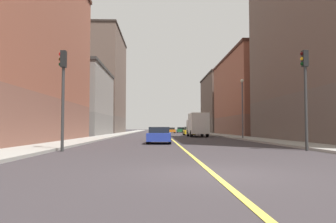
# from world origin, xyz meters

# --- Properties ---
(ground_plane) EXTENTS (400.00, 400.00, 0.00)m
(ground_plane) POSITION_xyz_m (0.00, 0.00, 0.00)
(ground_plane) COLOR #373235
(ground_plane) RESTS_ON ground
(sidewalk_left) EXTENTS (2.87, 168.00, 0.15)m
(sidewalk_left) POSITION_xyz_m (8.43, 49.00, 0.07)
(sidewalk_left) COLOR #9E9B93
(sidewalk_left) RESTS_ON ground
(sidewalk_right) EXTENTS (2.87, 168.00, 0.15)m
(sidewalk_right) POSITION_xyz_m (-8.43, 49.00, 0.07)
(sidewalk_right) COLOR #9E9B93
(sidewalk_right) RESTS_ON ground
(lane_center_stripe) EXTENTS (0.16, 154.00, 0.01)m
(lane_center_stripe) POSITION_xyz_m (0.00, 49.00, 0.01)
(lane_center_stripe) COLOR #E5D14C
(lane_center_stripe) RESTS_ON ground
(building_left_mid) EXTENTS (9.24, 22.76, 13.18)m
(building_left_mid) POSITION_xyz_m (14.34, 43.90, 6.60)
(building_left_mid) COLOR brown
(building_left_mid) RESTS_ON ground
(building_left_far) EXTENTS (9.24, 18.53, 13.50)m
(building_left_far) POSITION_xyz_m (14.34, 66.24, 6.76)
(building_left_far) COLOR brown
(building_left_far) RESTS_ON ground
(building_right_corner) EXTENTS (9.24, 24.04, 16.93)m
(building_right_corner) POSITION_xyz_m (-14.34, 18.41, 8.47)
(building_right_corner) COLOR brown
(building_right_corner) RESTS_ON ground
(building_right_midblock) EXTENTS (9.24, 17.81, 10.80)m
(building_right_midblock) POSITION_xyz_m (-14.34, 42.44, 5.41)
(building_right_midblock) COLOR slate
(building_right_midblock) RESTS_ON ground
(building_right_distant) EXTENTS (9.24, 21.63, 22.53)m
(building_right_distant) POSITION_xyz_m (-14.34, 64.00, 11.28)
(building_right_distant) COLOR brown
(building_right_distant) RESTS_ON ground
(traffic_light_left_near) EXTENTS (0.40, 0.32, 5.52)m
(traffic_light_left_near) POSITION_xyz_m (6.58, 8.28, 3.61)
(traffic_light_left_near) COLOR #2D2D2D
(traffic_light_left_near) RESTS_ON ground
(traffic_light_right_near) EXTENTS (0.40, 0.32, 5.40)m
(traffic_light_right_near) POSITION_xyz_m (-6.61, 8.28, 3.54)
(traffic_light_right_near) COLOR #2D2D2D
(traffic_light_right_near) RESTS_ON ground
(street_lamp_left_near) EXTENTS (0.36, 0.36, 6.35)m
(street_lamp_left_near) POSITION_xyz_m (7.59, 25.10, 4.05)
(street_lamp_left_near) COLOR #4C4C51
(street_lamp_left_near) RESTS_ON ground
(car_silver) EXTENTS (2.00, 4.43, 1.38)m
(car_silver) POSITION_xyz_m (-1.31, 68.31, 0.67)
(car_silver) COLOR silver
(car_silver) RESTS_ON ground
(car_yellow) EXTENTS (1.87, 4.22, 1.39)m
(car_yellow) POSITION_xyz_m (3.60, 43.14, 0.68)
(car_yellow) COLOR gold
(car_yellow) RESTS_ON ground
(car_black) EXTENTS (1.98, 4.07, 1.31)m
(car_black) POSITION_xyz_m (-1.52, 60.83, 0.64)
(car_black) COLOR black
(car_black) RESTS_ON ground
(car_blue) EXTENTS (1.99, 4.13, 1.31)m
(car_blue) POSITION_xyz_m (-1.39, 16.61, 0.64)
(car_blue) COLOR #23389E
(car_blue) RESTS_ON ground
(car_orange) EXTENTS (1.93, 3.99, 1.26)m
(car_orange) POSITION_xyz_m (1.58, 65.47, 0.62)
(car_orange) COLOR orange
(car_orange) RESTS_ON ground
(car_green) EXTENTS (2.05, 4.39, 1.33)m
(car_green) POSITION_xyz_m (4.10, 69.14, 0.66)
(car_green) COLOR #1E6B38
(car_green) RESTS_ON ground
(car_maroon) EXTENTS (1.88, 4.63, 1.25)m
(car_maroon) POSITION_xyz_m (-1.32, 24.73, 0.62)
(car_maroon) COLOR maroon
(car_maroon) RESTS_ON ground
(box_truck) EXTENTS (2.36, 7.77, 3.16)m
(box_truck) POSITION_xyz_m (3.91, 34.71, 1.67)
(box_truck) COLOR beige
(box_truck) RESTS_ON ground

